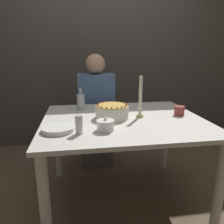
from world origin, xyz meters
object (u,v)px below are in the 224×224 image
Objects in this scene: sugar_bowl at (105,125)px; person_man_blue_shirt at (96,117)px; candle at (140,100)px; cake at (112,112)px; sugar_shaker at (79,125)px; bottle at (81,101)px.

person_man_blue_shirt is at bearing 88.88° from sugar_bowl.
sugar_bowl is at bearing -139.63° from candle.
cake is 2.16× the size of sugar_shaker.
sugar_bowl is 0.44m from candle.
sugar_shaker is 1.10m from person_man_blue_shirt.
candle is (0.23, -0.01, 0.09)m from cake.
cake is at bearing 95.60° from person_man_blue_shirt.
sugar_shaker reaches higher than cake.
cake is 0.42m from sugar_shaker.
sugar_shaker is at bearing -148.06° from candle.
bottle is at bearing 104.39° from sugar_bowl.
bottle is at bearing 127.34° from cake.
cake is 0.79× the size of candle.
sugar_bowl is 0.63m from bottle.
sugar_shaker is (-0.18, -0.04, 0.03)m from sugar_bowl.
bottle is at bearing 145.37° from candle.
bottle reaches higher than sugar_bowl.
cake is at bearing 72.29° from sugar_bowl.
sugar_bowl is at bearing 12.09° from sugar_shaker.
person_man_blue_shirt is (0.20, 1.04, -0.27)m from sugar_shaker.
sugar_bowl is at bearing -107.71° from cake.
sugar_shaker is 0.64m from bottle.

